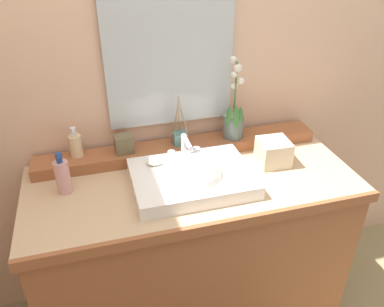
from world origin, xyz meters
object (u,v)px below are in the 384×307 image
sink_basin (193,180)px  soap_dispenser (76,145)px  soap_bar (155,162)px  reed_diffuser (179,137)px  tissue_box (273,152)px  potted_plant (234,118)px  lotion_bottle (63,176)px  trinket_box (124,144)px

sink_basin → soap_dispenser: 0.53m
soap_bar → reed_diffuser: reed_diffuser is taller
sink_basin → reed_diffuser: (0.01, 0.26, 0.06)m
reed_diffuser → tissue_box: (0.38, -0.19, -0.03)m
potted_plant → soap_dispenser: 0.71m
soap_bar → tissue_box: tissue_box is taller
soap_dispenser → lotion_bottle: size_ratio=0.77×
lotion_bottle → tissue_box: (0.88, -0.03, -0.02)m
potted_plant → tissue_box: potted_plant is taller
soap_dispenser → tissue_box: 0.85m
sink_basin → trinket_box: 0.35m
sink_basin → reed_diffuser: 0.27m
reed_diffuser → tissue_box: 0.42m
potted_plant → reed_diffuser: bearing=179.0°
reed_diffuser → tissue_box: size_ratio=1.79×
soap_dispenser → reed_diffuser: 0.45m
lotion_bottle → tissue_box: bearing=-1.8°
potted_plant → tissue_box: bearing=-57.2°
trinket_box → tissue_box: (0.63, -0.18, -0.04)m
sink_basin → lotion_bottle: 0.51m
soap_dispenser → tissue_box: bearing=-14.0°
tissue_box → soap_bar: bearing=176.1°
potted_plant → trinket_box: (-0.51, -0.00, -0.06)m
trinket_box → tissue_box: bearing=-21.4°
soap_bar → trinket_box: size_ratio=0.87×
lotion_bottle → trinket_box: bearing=30.7°
soap_bar → potted_plant: 0.43m
soap_dispenser → lotion_bottle: bearing=-107.9°
reed_diffuser → soap_dispenser: bearing=177.9°
soap_dispenser → trinket_box: (0.20, -0.03, -0.01)m
sink_basin → trinket_box: (-0.24, 0.25, 0.07)m
sink_basin → soap_bar: bearing=141.1°
soap_bar → soap_dispenser: size_ratio=0.52×
soap_bar → soap_dispenser: bearing=150.9°
soap_dispenser → trinket_box: soap_dispenser is taller
sink_basin → soap_bar: 0.18m
soap_bar → tissue_box: (0.52, -0.04, -0.02)m
sink_basin → reed_diffuser: bearing=87.8°
tissue_box → lotion_bottle: bearing=178.2°
potted_plant → reed_diffuser: (-0.26, 0.00, -0.06)m
lotion_bottle → soap_dispenser: bearing=72.1°
sink_basin → potted_plant: (0.27, 0.26, 0.12)m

